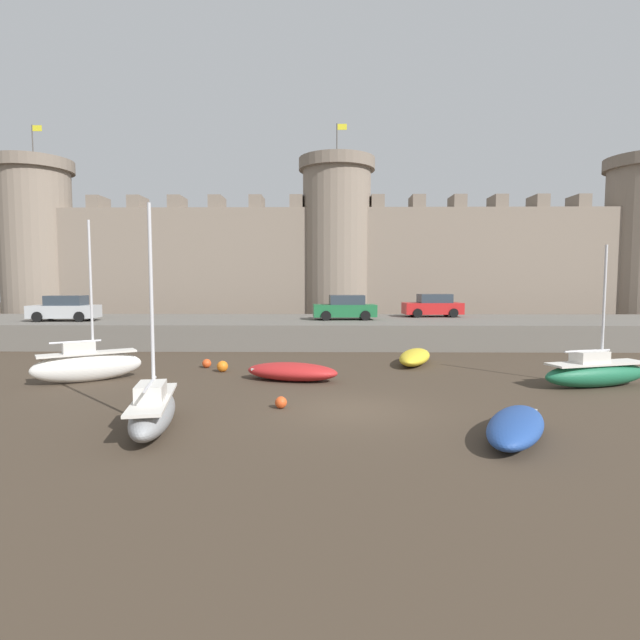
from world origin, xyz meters
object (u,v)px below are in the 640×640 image
object	(u,v)px
rowboat_foreground_right	(415,357)
sailboat_midflat_centre	(153,410)
rowboat_near_channel_left	(292,371)
mooring_buoy_near_shore	(222,366)
car_quay_centre_west	(345,308)
car_quay_west	(65,309)
car_quay_centre_east	(433,306)
rowboat_foreground_left	(516,426)
sailboat_near_channel_right	(87,364)
mooring_buoy_near_channel	(281,402)
mooring_buoy_off_centre	(207,363)
sailboat_foreground_centre	(596,372)

from	to	relation	value
rowboat_foreground_right	sailboat_midflat_centre	size ratio (longest dim) A/B	0.68
rowboat_foreground_right	rowboat_near_channel_left	xyz separation A→B (m)	(-5.74, -4.12, 0.01)
rowboat_near_channel_left	mooring_buoy_near_shore	distance (m)	3.77
car_quay_centre_west	sailboat_midflat_centre	bearing A→B (deg)	-106.88
rowboat_foreground_right	car_quay_west	xyz separation A→B (m)	(-21.02, 7.21, 1.94)
sailboat_midflat_centre	car_quay_centre_east	xyz separation A→B (m)	(12.28, 22.26, 1.74)
rowboat_foreground_left	sailboat_near_channel_right	bearing A→B (deg)	153.58
mooring_buoy_near_shore	car_quay_centre_west	xyz separation A→B (m)	(5.88, 10.76, 2.06)
sailboat_near_channel_right	car_quay_centre_east	xyz separation A→B (m)	(17.23, 15.71, 1.60)
sailboat_near_channel_right	sailboat_midflat_centre	world-z (taller)	sailboat_near_channel_right
rowboat_foreground_left	car_quay_centre_east	distance (m)	23.17
mooring_buoy_near_shore	mooring_buoy_near_channel	xyz separation A→B (m)	(3.22, -6.39, -0.06)
rowboat_near_channel_left	car_quay_centre_west	xyz separation A→B (m)	(2.62, 12.66, 1.92)
mooring_buoy_off_centre	car_quay_west	xyz separation A→B (m)	(-11.07, 8.39, 2.10)
mooring_buoy_near_channel	mooring_buoy_off_centre	bearing A→B (deg)	119.37
sailboat_foreground_centre	car_quay_west	size ratio (longest dim) A/B	1.29
sailboat_midflat_centre	mooring_buoy_near_shore	xyz separation A→B (m)	(0.05, 8.77, -0.32)
rowboat_near_channel_left	car_quay_centre_east	world-z (taller)	car_quay_centre_east
sailboat_foreground_centre	mooring_buoy_near_shore	world-z (taller)	sailboat_foreground_centre
rowboat_near_channel_left	mooring_buoy_near_shore	bearing A→B (deg)	149.67
sailboat_near_channel_right	mooring_buoy_near_shore	world-z (taller)	sailboat_near_channel_right
car_quay_centre_east	mooring_buoy_near_shore	bearing A→B (deg)	-132.21
rowboat_near_channel_left	sailboat_midflat_centre	world-z (taller)	sailboat_midflat_centre
sailboat_near_channel_right	rowboat_foreground_left	distance (m)	16.25
rowboat_foreground_left	car_quay_centre_west	size ratio (longest dim) A/B	0.95
rowboat_near_channel_left	rowboat_foreground_left	world-z (taller)	rowboat_near_channel_left
rowboat_near_channel_left	sailboat_midflat_centre	xyz separation A→B (m)	(-3.30, -6.87, 0.18)
sailboat_midflat_centre	mooring_buoy_near_shore	world-z (taller)	sailboat_midflat_centre
sailboat_foreground_centre	mooring_buoy_near_shore	xyz separation A→B (m)	(-15.02, 2.97, -0.33)
rowboat_near_channel_left	mooring_buoy_near_channel	distance (m)	4.49
sailboat_near_channel_right	mooring_buoy_near_shore	xyz separation A→B (m)	(5.01, 2.22, -0.46)
sailboat_near_channel_right	mooring_buoy_near_shore	bearing A→B (deg)	23.94
mooring_buoy_near_shore	car_quay_centre_west	size ratio (longest dim) A/B	0.12
rowboat_foreground_right	car_quay_west	distance (m)	22.31
car_quay_west	car_quay_centre_west	bearing A→B (deg)	4.23
mooring_buoy_near_shore	car_quay_centre_east	bearing A→B (deg)	47.79
rowboat_foreground_right	car_quay_centre_west	bearing A→B (deg)	110.06
car_quay_centre_east	car_quay_centre_west	world-z (taller)	same
sailboat_foreground_centre	car_quay_centre_east	size ratio (longest dim) A/B	1.29
sailboat_foreground_centre	sailboat_midflat_centre	xyz separation A→B (m)	(-15.07, -5.80, -0.01)
sailboat_foreground_centre	mooring_buoy_near_channel	size ratio (longest dim) A/B	14.13
sailboat_midflat_centre	mooring_buoy_near_shore	distance (m)	8.78
mooring_buoy_off_centre	mooring_buoy_near_channel	distance (m)	8.53
sailboat_foreground_centre	car_quay_centre_west	world-z (taller)	sailboat_foreground_centre
sailboat_midflat_centre	car_quay_centre_east	bearing A→B (deg)	61.12
sailboat_near_channel_right	sailboat_foreground_centre	world-z (taller)	sailboat_near_channel_right
car_quay_west	mooring_buoy_off_centre	bearing A→B (deg)	-37.16
sailboat_midflat_centre	car_quay_west	xyz separation A→B (m)	(-11.98, 18.20, 1.74)
sailboat_foreground_centre	sailboat_midflat_centre	world-z (taller)	sailboat_midflat_centre
sailboat_near_channel_right	sailboat_foreground_centre	size ratio (longest dim) A/B	1.20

